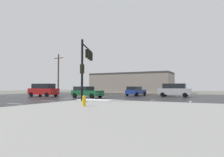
{
  "coord_description": "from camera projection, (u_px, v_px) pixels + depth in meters",
  "views": [
    {
      "loc": [
        16.29,
        -22.2,
        1.57
      ],
      "look_at": [
        1.1,
        7.28,
        2.93
      ],
      "focal_mm": 32.09,
      "sensor_mm": 36.0,
      "label": 1
    }
  ],
  "objects": [
    {
      "name": "ground_plane",
      "position": [
        80.0,
        98.0,
        27.1
      ],
      "size": [
        120.0,
        120.0,
        0.0
      ],
      "primitive_type": "plane",
      "color": "slate"
    },
    {
      "name": "sidewalk_corner",
      "position": [
        128.0,
        114.0,
        10.96
      ],
      "size": [
        18.0,
        18.0,
        0.14
      ],
      "primitive_type": "cube",
      "color": "#9E9E99",
      "rests_on": "ground_plane"
    },
    {
      "name": "suv_red",
      "position": [
        43.0,
        90.0,
        31.73
      ],
      "size": [
        4.9,
        2.31,
        2.03
      ],
      "rotation": [
        0.0,
        0.0,
        0.04
      ],
      "color": "#B21919",
      "rests_on": "road_asphalt"
    },
    {
      "name": "sedan_green",
      "position": [
        86.0,
        92.0,
        27.85
      ],
      "size": [
        4.68,
        2.44,
        1.58
      ],
      "rotation": [
        0.0,
        0.0,
        -0.12
      ],
      "color": "#195933",
      "rests_on": "road_asphalt"
    },
    {
      "name": "snow_strip_curbside",
      "position": [
        96.0,
        100.0,
        21.27
      ],
      "size": [
        4.0,
        1.6,
        0.06
      ],
      "primitive_type": "cube",
      "color": "white",
      "rests_on": "sidewalk_corner"
    },
    {
      "name": "traffic_signal_mast",
      "position": [
        86.0,
        61.0,
        21.67
      ],
      "size": [
        2.23,
        5.08,
        6.17
      ],
      "rotation": [
        0.0,
        0.0,
        1.97
      ],
      "color": "black",
      "rests_on": "sidewalk_corner"
    },
    {
      "name": "utility_pole_far",
      "position": [
        58.0,
        73.0,
        40.68
      ],
      "size": [
        2.2,
        0.28,
        8.2
      ],
      "color": "brown",
      "rests_on": "ground_plane"
    },
    {
      "name": "fire_hydrant",
      "position": [
        84.0,
        101.0,
        14.76
      ],
      "size": [
        0.48,
        0.26,
        0.79
      ],
      "color": "gold",
      "rests_on": "sidewalk_corner"
    },
    {
      "name": "sedan_blue",
      "position": [
        136.0,
        91.0,
        34.21
      ],
      "size": [
        2.41,
        4.67,
        1.58
      ],
      "rotation": [
        0.0,
        0.0,
        1.46
      ],
      "color": "navy",
      "rests_on": "road_asphalt"
    },
    {
      "name": "road_asphalt",
      "position": [
        80.0,
        98.0,
        27.1
      ],
      "size": [
        44.0,
        44.0,
        0.02
      ],
      "primitive_type": "cube",
      "color": "#232326",
      "rests_on": "ground_plane"
    },
    {
      "name": "strip_building_background",
      "position": [
        131.0,
        83.0,
        52.57
      ],
      "size": [
        20.96,
        8.0,
        5.13
      ],
      "color": "gray",
      "rests_on": "ground_plane"
    },
    {
      "name": "lane_markings",
      "position": [
        81.0,
        99.0,
        25.33
      ],
      "size": [
        36.15,
        36.15,
        0.01
      ],
      "color": "silver",
      "rests_on": "road_asphalt"
    },
    {
      "name": "suv_silver",
      "position": [
        174.0,
        90.0,
        31.05
      ],
      "size": [
        4.86,
        2.23,
        2.03
      ],
      "rotation": [
        0.0,
        0.0,
        0.01
      ],
      "color": "#B7BABF",
      "rests_on": "road_asphalt"
    }
  ]
}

